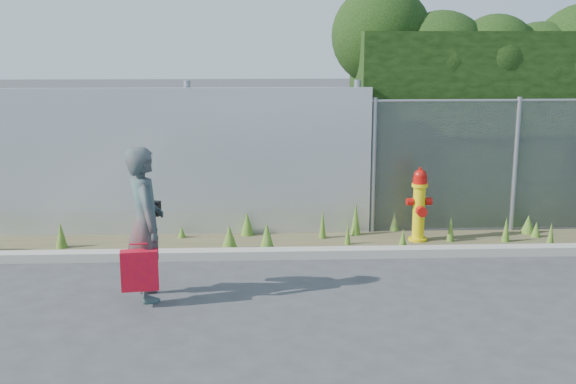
# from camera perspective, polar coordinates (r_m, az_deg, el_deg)

# --- Properties ---
(ground) EXTENTS (80.00, 80.00, 0.00)m
(ground) POSITION_cam_1_polar(r_m,az_deg,el_deg) (8.13, 2.58, -9.04)
(ground) COLOR #38383B
(ground) RESTS_ON ground
(curb) EXTENTS (16.00, 0.22, 0.12)m
(curb) POSITION_cam_1_polar(r_m,az_deg,el_deg) (9.80, 1.66, -4.85)
(curb) COLOR #9F9A90
(curb) RESTS_ON ground
(weed_strip) EXTENTS (16.00, 1.32, 0.52)m
(weed_strip) POSITION_cam_1_polar(r_m,az_deg,el_deg) (10.36, 2.88, -3.58)
(weed_strip) COLOR brown
(weed_strip) RESTS_ON ground
(corrugated_fence) EXTENTS (8.50, 0.21, 2.30)m
(corrugated_fence) POSITION_cam_1_polar(r_m,az_deg,el_deg) (11.00, -15.91, 2.19)
(corrugated_fence) COLOR #B1B4B8
(corrugated_fence) RESTS_ON ground
(hedge) EXTENTS (7.68, 2.01, 3.73)m
(hedge) POSITION_cam_1_polar(r_m,az_deg,el_deg) (12.63, 21.31, 7.17)
(hedge) COLOR black
(hedge) RESTS_ON ground
(fire_hydrant) EXTENTS (0.37, 0.33, 1.10)m
(fire_hydrant) POSITION_cam_1_polar(r_m,az_deg,el_deg) (10.57, 10.32, -1.11)
(fire_hydrant) COLOR yellow
(fire_hydrant) RESTS_ON ground
(woman) EXTENTS (0.59, 0.74, 1.76)m
(woman) POSITION_cam_1_polar(r_m,az_deg,el_deg) (8.27, -11.21, -2.48)
(woman) COLOR #116C69
(woman) RESTS_ON ground
(red_tote_bag) EXTENTS (0.41, 0.15, 0.53)m
(red_tote_bag) POSITION_cam_1_polar(r_m,az_deg,el_deg) (8.13, -11.64, -6.06)
(red_tote_bag) COLOR #A50924
(black_shoulder_bag) EXTENTS (0.23, 0.09, 0.17)m
(black_shoulder_bag) POSITION_cam_1_polar(r_m,az_deg,el_deg) (8.47, -10.81, -1.27)
(black_shoulder_bag) COLOR black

